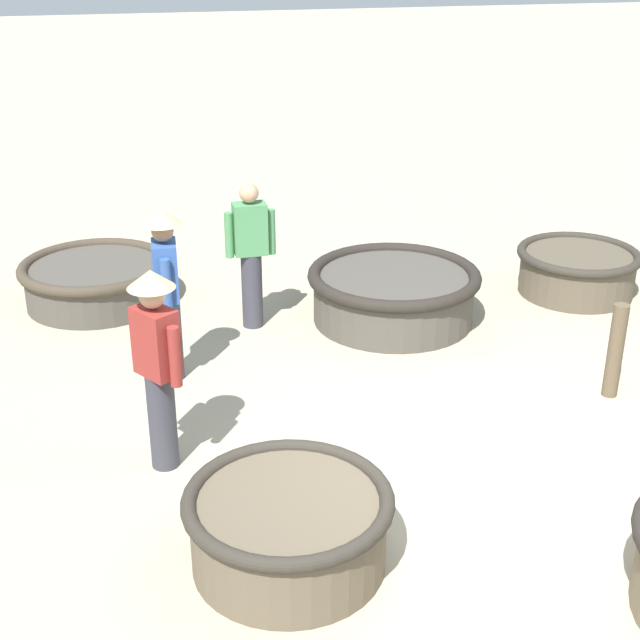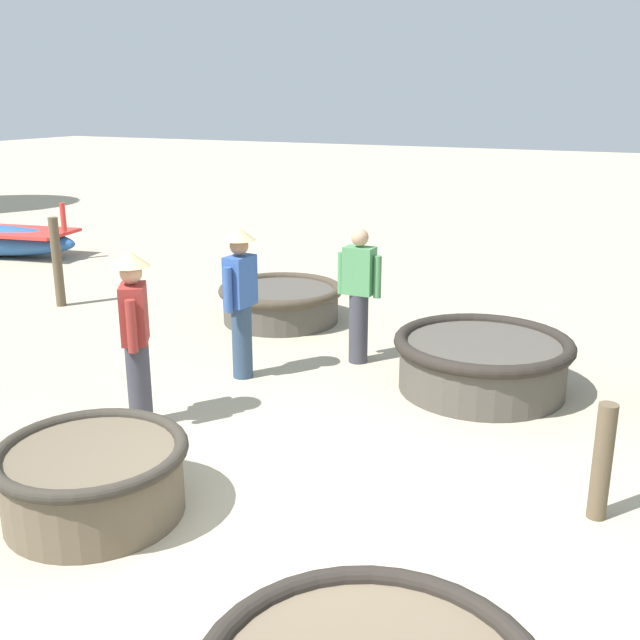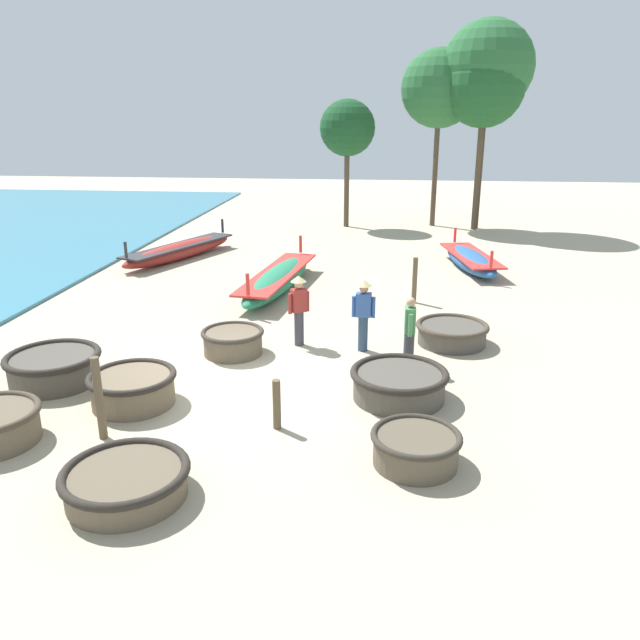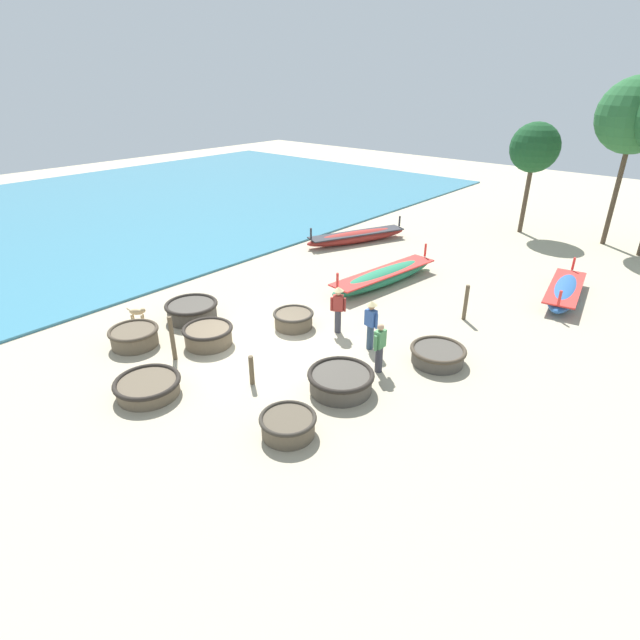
% 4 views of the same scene
% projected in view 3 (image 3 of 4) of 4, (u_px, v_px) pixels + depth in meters
% --- Properties ---
extents(ground_plane, '(80.00, 80.00, 0.00)m').
position_uv_depth(ground_plane, '(233.00, 382.00, 12.61)').
color(ground_plane, tan).
extents(coracle_front_right, '(1.70, 1.70, 0.50)m').
position_uv_depth(coracle_front_right, '(452.00, 333.00, 14.60)').
color(coracle_front_right, '#4C473F').
rests_on(coracle_front_right, ground).
extents(coracle_weathered, '(1.87, 1.87, 0.63)m').
position_uv_depth(coracle_weathered, '(54.00, 367.00, 12.47)').
color(coracle_weathered, '#4C473F').
rests_on(coracle_weathered, ground).
extents(coracle_beside_post, '(1.63, 1.63, 0.62)m').
position_uv_depth(coracle_beside_post, '(133.00, 387.00, 11.54)').
color(coracle_beside_post, brown).
rests_on(coracle_beside_post, ground).
extents(coracle_far_left, '(1.41, 1.41, 0.56)m').
position_uv_depth(coracle_far_left, '(233.00, 341.00, 13.98)').
color(coracle_far_left, brown).
rests_on(coracle_far_left, ground).
extents(coracle_nearest, '(1.41, 1.41, 0.53)m').
position_uv_depth(coracle_nearest, '(416.00, 447.00, 9.58)').
color(coracle_nearest, brown).
rests_on(coracle_nearest, ground).
extents(coracle_front_left, '(1.86, 1.86, 0.59)m').
position_uv_depth(coracle_front_left, '(399.00, 383.00, 11.77)').
color(coracle_front_left, '#4C473F').
rests_on(coracle_front_left, ground).
extents(coracle_far_right, '(1.81, 1.81, 0.47)m').
position_uv_depth(coracle_far_right, '(126.00, 481.00, 8.76)').
color(coracle_far_right, brown).
rests_on(coracle_far_right, ground).
extents(long_boat_green_hull, '(1.86, 4.56, 1.07)m').
position_uv_depth(long_boat_green_hull, '(471.00, 260.00, 21.58)').
color(long_boat_green_hull, '#285693').
rests_on(long_boat_green_hull, ground).
extents(long_boat_blue_hull, '(3.05, 5.65, 1.10)m').
position_uv_depth(long_boat_blue_hull, '(180.00, 250.00, 23.05)').
color(long_boat_blue_hull, maroon).
rests_on(long_boat_blue_hull, ground).
extents(long_boat_white_hull, '(1.75, 5.97, 1.18)m').
position_uv_depth(long_boat_white_hull, '(278.00, 279.00, 19.01)').
color(long_boat_white_hull, '#237551').
rests_on(long_boat_white_hull, ground).
extents(fisherman_standing_right, '(0.22, 0.53, 1.57)m').
position_uv_depth(fisherman_standing_right, '(410.00, 331.00, 13.01)').
color(fisherman_standing_right, '#383842').
rests_on(fisherman_standing_right, ground).
extents(fisherman_standing_left, '(0.46, 0.37, 1.67)m').
position_uv_depth(fisherman_standing_left, '(299.00, 306.00, 14.30)').
color(fisherman_standing_left, '#383842').
rests_on(fisherman_standing_left, ground).
extents(fisherman_hauling, '(0.53, 0.36, 1.67)m').
position_uv_depth(fisherman_hauling, '(363.00, 310.00, 13.96)').
color(fisherman_hauling, '#2D425B').
rests_on(fisherman_hauling, ground).
extents(mooring_post_shoreline, '(0.14, 0.14, 0.90)m').
position_uv_depth(mooring_post_shoreline, '(277.00, 404.00, 10.62)').
color(mooring_post_shoreline, brown).
rests_on(mooring_post_shoreline, ground).
extents(mooring_post_mid_beach, '(0.14, 0.14, 1.45)m').
position_uv_depth(mooring_post_mid_beach, '(99.00, 398.00, 10.20)').
color(mooring_post_mid_beach, brown).
rests_on(mooring_post_mid_beach, ground).
extents(mooring_post_inland, '(0.14, 0.14, 1.31)m').
position_uv_depth(mooring_post_inland, '(415.00, 280.00, 17.65)').
color(mooring_post_inland, brown).
rests_on(mooring_post_inland, ground).
extents(tree_tall_back, '(3.51, 3.51, 8.01)m').
position_uv_depth(tree_tall_back, '(484.00, 87.00, 27.01)').
color(tree_tall_back, '#4C3D2D').
rests_on(tree_tall_back, ground).
extents(tree_left_mid, '(3.49, 3.49, 7.94)m').
position_uv_depth(tree_left_mid, '(440.00, 89.00, 28.03)').
color(tree_left_mid, '#4C3D2D').
rests_on(tree_left_mid, ground).
extents(tree_rightmost, '(2.53, 2.53, 5.77)m').
position_uv_depth(tree_rightmost, '(347.00, 129.00, 28.32)').
color(tree_rightmost, '#4C3D2D').
rests_on(tree_rightmost, ground).
extents(tree_center, '(3.97, 3.97, 9.04)m').
position_uv_depth(tree_center, '(488.00, 67.00, 27.03)').
color(tree_center, '#4C3D2D').
rests_on(tree_center, ground).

